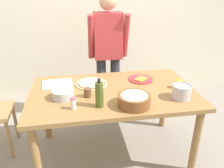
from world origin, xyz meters
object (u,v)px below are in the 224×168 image
person_cook (108,51)px  mixing_bowl_steel (63,94)px  cutting_board_white (57,84)px  dining_table (113,99)px  popcorn_bowl (134,99)px  cup_small_brown (87,93)px  pizza_raw_on_board (91,83)px  olive_oil_bottle (99,94)px  plate_with_slice (141,79)px  cup_orange (179,84)px  steel_pot (181,92)px  salt_shaker (73,103)px

person_cook → mixing_bowl_steel: size_ratio=8.10×
mixing_bowl_steel → cutting_board_white: mixing_bowl_steel is taller
person_cook → cutting_board_white: size_ratio=5.40×
dining_table → mixing_bowl_steel: mixing_bowl_steel is taller
popcorn_bowl → cup_small_brown: size_ratio=3.29×
person_cook → pizza_raw_on_board: (-0.26, -0.57, -0.17)m
mixing_bowl_steel → olive_oil_bottle: bearing=-33.5°
plate_with_slice → cup_orange: 0.41m
mixing_bowl_steel → cup_small_brown: (0.22, -0.01, 0.00)m
plate_with_slice → olive_oil_bottle: olive_oil_bottle is taller
cup_orange → steel_pot: bearing=-108.9°
olive_oil_bottle → cup_orange: 0.85m
dining_table → cutting_board_white: (-0.54, 0.24, 0.10)m
cutting_board_white → plate_with_slice: bearing=-1.9°
person_cook → popcorn_bowl: bearing=-86.6°
plate_with_slice → popcorn_bowl: bearing=-111.9°
dining_table → cup_orange: (0.66, -0.04, 0.13)m
dining_table → popcorn_bowl: 0.37m
plate_with_slice → steel_pot: size_ratio=1.50×
person_cook → cup_small_brown: 0.91m
popcorn_bowl → cup_small_brown: popcorn_bowl is taller
pizza_raw_on_board → cutting_board_white: size_ratio=1.08×
dining_table → mixing_bowl_steel: size_ratio=8.00×
popcorn_bowl → cup_orange: bearing=26.8°
plate_with_slice → salt_shaker: 0.88m
popcorn_bowl → olive_oil_bottle: (-0.29, 0.03, 0.05)m
dining_table → mixing_bowl_steel: 0.49m
pizza_raw_on_board → popcorn_bowl: size_ratio=1.15×
dining_table → popcorn_bowl: bearing=-67.0°
person_cook → cup_orange: size_ratio=19.06×
plate_with_slice → cutting_board_white: bearing=178.1°
mixing_bowl_steel → person_cook: bearing=56.8°
dining_table → salt_shaker: (-0.38, -0.28, 0.14)m
popcorn_bowl → plate_with_slice: bearing=68.1°
pizza_raw_on_board → cup_small_brown: (-0.06, -0.27, 0.03)m
steel_pot → mixing_bowl_steel: bearing=170.3°
salt_shaker → mixing_bowl_steel: bearing=113.0°
plate_with_slice → mixing_bowl_steel: (-0.81, -0.28, 0.03)m
cup_orange → cup_small_brown: bearing=-177.6°
dining_table → plate_with_slice: size_ratio=6.15×
cup_orange → popcorn_bowl: bearing=-153.2°
mixing_bowl_steel → salt_shaker: (0.09, -0.21, 0.01)m
pizza_raw_on_board → steel_pot: 0.89m
popcorn_bowl → salt_shaker: (-0.51, 0.03, -0.01)m
olive_oil_bottle → cup_small_brown: (-0.09, 0.19, -0.07)m
person_cook → popcorn_bowl: size_ratio=5.79×
popcorn_bowl → cutting_board_white: size_ratio=0.93×
steel_pot → cup_orange: steel_pot is taller
dining_table → steel_pot: bearing=-23.1°
person_cook → steel_pot: size_ratio=9.34×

